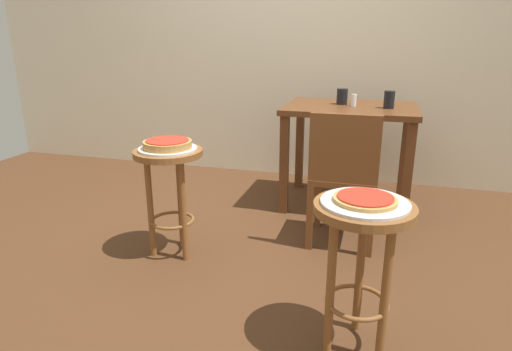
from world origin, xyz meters
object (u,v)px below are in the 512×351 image
object	(u,v)px
stool_foreground	(362,243)
cup_near_edge	(389,100)
wooden_chair	(344,174)
pizza_middle	(167,144)
pizza_foreground	(365,199)
serving_plate_middle	(168,149)
dining_table	(350,123)
stool_middle	(170,177)
serving_plate_foreground	(365,203)
cup_far_edge	(342,96)
condiment_shaker	(354,100)

from	to	relation	value
stool_foreground	cup_near_edge	distance (m)	1.66
cup_near_edge	wooden_chair	distance (m)	0.80
pizza_middle	wooden_chair	size ratio (longest dim) A/B	0.32
pizza_foreground	serving_plate_middle	xyz separation A→B (m)	(-1.11, 0.55, -0.02)
dining_table	pizza_middle	bearing A→B (deg)	-129.61
stool_middle	dining_table	world-z (taller)	dining_table
stool_foreground	serving_plate_foreground	world-z (taller)	serving_plate_foreground
pizza_foreground	cup_far_edge	distance (m)	1.75
stool_foreground	serving_plate_foreground	xyz separation A→B (m)	(0.00, -0.00, 0.17)
pizza_foreground	cup_near_edge	bearing A→B (deg)	87.21
cup_near_edge	wooden_chair	world-z (taller)	cup_near_edge
stool_foreground	pizza_middle	bearing A→B (deg)	153.58
pizza_foreground	serving_plate_foreground	bearing A→B (deg)	-45.00
pizza_middle	cup_near_edge	xyz separation A→B (m)	(1.19, 1.07, 0.15)
pizza_foreground	condiment_shaker	world-z (taller)	condiment_shaker
stool_foreground	serving_plate_middle	distance (m)	1.26
pizza_middle	cup_far_edge	distance (m)	1.46
serving_plate_foreground	pizza_foreground	world-z (taller)	pizza_foreground
stool_middle	wooden_chair	distance (m)	1.04
serving_plate_foreground	serving_plate_middle	bearing A→B (deg)	153.58
cup_near_edge	wooden_chair	xyz separation A→B (m)	(-0.23, -0.67, -0.37)
serving_plate_foreground	wooden_chair	distance (m)	0.98
pizza_middle	cup_near_edge	distance (m)	1.61
cup_near_edge	condiment_shaker	bearing A→B (deg)	172.21
serving_plate_foreground	cup_far_edge	xyz separation A→B (m)	(-0.26, 1.73, 0.18)
serving_plate_foreground	stool_middle	world-z (taller)	serving_plate_foreground
stool_foreground	wooden_chair	size ratio (longest dim) A/B	0.76
serving_plate_foreground	pizza_middle	world-z (taller)	pizza_middle
serving_plate_middle	pizza_middle	size ratio (longest dim) A/B	1.21
serving_plate_middle	pizza_middle	xyz separation A→B (m)	(0.00, -0.00, 0.03)
condiment_shaker	wooden_chair	size ratio (longest dim) A/B	0.10
cup_near_edge	serving_plate_foreground	bearing A→B (deg)	-92.79
dining_table	cup_near_edge	bearing A→B (deg)	-10.82
stool_middle	condiment_shaker	xyz separation A→B (m)	(0.95, 1.10, 0.33)
stool_foreground	serving_plate_middle	world-z (taller)	serving_plate_middle
stool_foreground	condiment_shaker	bearing A→B (deg)	95.82
stool_middle	cup_near_edge	xyz separation A→B (m)	(1.19, 1.07, 0.35)
cup_far_edge	dining_table	bearing A→B (deg)	-36.55
serving_plate_middle	condiment_shaker	size ratio (longest dim) A/B	3.78
wooden_chair	stool_foreground	bearing A→B (deg)	-80.86
stool_middle	pizza_middle	distance (m)	0.20
stool_foreground	dining_table	bearing A→B (deg)	96.40
stool_middle	cup_far_edge	size ratio (longest dim) A/B	5.51
serving_plate_middle	condiment_shaker	world-z (taller)	condiment_shaker
dining_table	condiment_shaker	distance (m)	0.17
dining_table	cup_far_edge	distance (m)	0.21
serving_plate_foreground	stool_middle	bearing A→B (deg)	153.58
serving_plate_middle	pizza_foreground	bearing A→B (deg)	-26.42
pizza_foreground	wooden_chair	world-z (taller)	wooden_chair
pizza_middle	cup_far_edge	size ratio (longest dim) A/B	2.33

